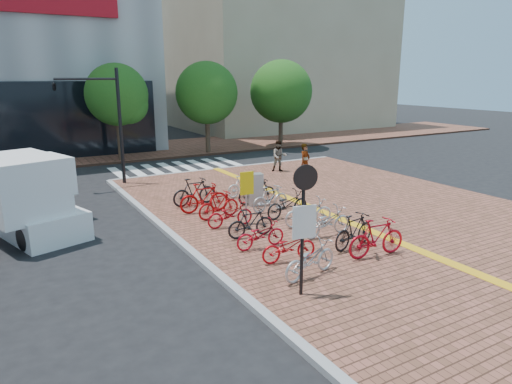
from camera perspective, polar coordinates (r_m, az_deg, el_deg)
ground at (r=15.39m, az=7.19°, el=-5.99°), size 120.00×120.00×0.00m
tactile_strip at (r=13.59m, az=27.27°, el=-9.65°), size 0.40×34.00×0.01m
kerb_west at (r=9.60m, az=5.93°, el=-18.82°), size 0.25×34.00×0.15m
kerb_north at (r=26.77m, az=-3.14°, el=3.01°), size 14.00×0.25×0.15m
far_sidewalk at (r=34.03m, az=-14.61°, el=4.99°), size 70.00×8.00×0.15m
building_beige at (r=51.19m, az=1.86°, el=18.43°), size 20.00×18.00×18.00m
crosswalk at (r=27.62m, az=-9.66°, el=3.03°), size 7.50×4.00×0.01m
street_trees at (r=32.08m, az=-4.41°, el=12.10°), size 16.20×4.60×6.35m
bike_0 at (r=12.18m, az=6.77°, el=-8.34°), size 1.95×1.02×0.98m
bike_1 at (r=13.11m, az=4.12°, el=-6.83°), size 1.73×0.79×0.88m
bike_2 at (r=14.05m, az=0.56°, el=-5.34°), size 1.65×0.59×0.87m
bike_3 at (r=14.97m, az=-0.66°, el=-3.87°), size 1.65×0.56×0.98m
bike_4 at (r=16.04m, az=-3.27°, el=-2.79°), size 1.73×0.65×0.90m
bike_5 at (r=16.98m, az=-4.68°, el=-1.61°), size 1.76×0.67×1.03m
bike_6 at (r=17.77m, az=-6.52°, el=-0.71°), size 1.99×0.79×1.16m
bike_7 at (r=18.80m, az=-7.72°, el=0.05°), size 1.93×0.66×1.14m
bike_8 at (r=13.82m, az=14.84°, el=-5.53°), size 1.98×0.75×1.16m
bike_9 at (r=14.37m, az=12.16°, el=-4.75°), size 1.88×0.86×1.09m
bike_10 at (r=15.25m, az=8.87°, el=-3.70°), size 1.87×0.68×0.98m
bike_11 at (r=16.20m, az=6.57°, el=-2.53°), size 1.93×0.83×0.98m
bike_12 at (r=17.11m, az=3.96°, el=-1.54°), size 1.95×0.85×0.99m
bike_13 at (r=17.81m, az=1.81°, el=-0.82°), size 1.75×0.67×1.03m
bike_14 at (r=18.87m, az=0.13°, el=0.10°), size 1.76×0.50×1.05m
bike_15 at (r=20.03m, az=-1.69°, el=0.76°), size 1.61×0.63×0.94m
pedestrian_a at (r=23.43m, az=6.15°, el=3.79°), size 0.78×0.65×1.84m
pedestrian_b at (r=25.32m, az=2.92°, el=4.50°), size 1.03×0.95×1.71m
utility_box at (r=18.64m, az=-0.12°, el=0.33°), size 0.69×0.56×1.32m
yellow_sign at (r=16.12m, az=-1.18°, el=0.52°), size 0.52×0.13×1.90m
notice_sign at (r=10.65m, az=6.00°, el=-2.85°), size 0.59×0.20×3.22m
traffic_light_pole at (r=22.83m, az=-19.94°, el=10.11°), size 2.97×1.15×5.54m
box_truck at (r=17.54m, az=-26.47°, el=-0.36°), size 3.47×5.26×2.81m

